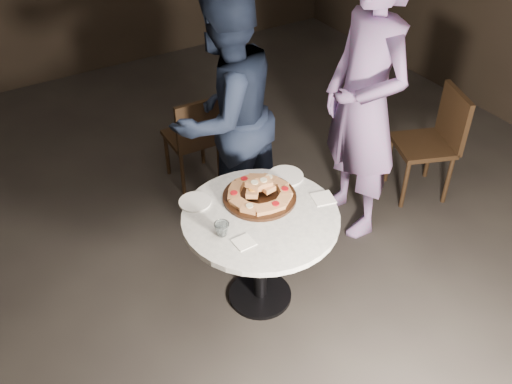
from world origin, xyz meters
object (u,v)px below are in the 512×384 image
diner_navy (225,116)px  diner_teal (365,104)px  serving_board (260,197)px  chair_far (195,135)px  focaccia_pile (259,191)px  chair_right (435,137)px  water_glass (222,229)px  table (261,232)px

diner_navy → diner_teal: diner_teal is taller
diner_navy → diner_teal: 0.89m
serving_board → chair_far: 1.16m
focaccia_pile → chair_right: chair_right is taller
chair_far → water_glass: bearing=72.2°
chair_right → diner_teal: diner_teal is taller
diner_navy → diner_teal: size_ratio=0.90×
table → serving_board: bearing=60.7°
table → water_glass: water_glass is taller
table → serving_board: 0.20m
chair_right → diner_navy: (-1.46, 0.51, 0.37)m
water_glass → diner_teal: size_ratio=0.04×
table → diner_navy: 0.86m
chair_right → table: bearing=-59.5°
chair_far → diner_navy: size_ratio=0.45×
diner_navy → water_glass: bearing=44.9°
diner_teal → serving_board: bearing=-75.4°
table → diner_navy: size_ratio=0.69×
chair_far → serving_board: bearing=85.4°
water_glass → chair_right: (1.93, 0.30, -0.22)m
diner_navy → focaccia_pile: bearing=63.3°
focaccia_pile → chair_right: size_ratio=0.46×
table → chair_right: 1.69m
table → chair_far: bearing=80.7°
chair_right → chair_far: bearing=-102.9°
focaccia_pile → water_glass: bearing=-153.6°
water_glass → serving_board: bearing=25.9°
serving_board → water_glass: water_glass is taller
serving_board → table: bearing=-119.3°
focaccia_pile → chair_right: 1.62m
table → focaccia_pile: (0.07, 0.14, 0.17)m
table → diner_teal: (0.96, 0.30, 0.40)m
serving_board → water_glass: size_ratio=5.15×
focaccia_pile → diner_teal: bearing=10.7°
serving_board → water_glass: bearing=-154.1°
chair_far → chair_right: size_ratio=0.92×
focaccia_pile → diner_teal: 0.93m
serving_board → diner_navy: (0.13, 0.65, 0.18)m
table → chair_far: (0.21, 1.27, -0.10)m
chair_far → diner_teal: size_ratio=0.41×
water_glass → focaccia_pile: bearing=26.4°
serving_board → chair_right: chair_right is taller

